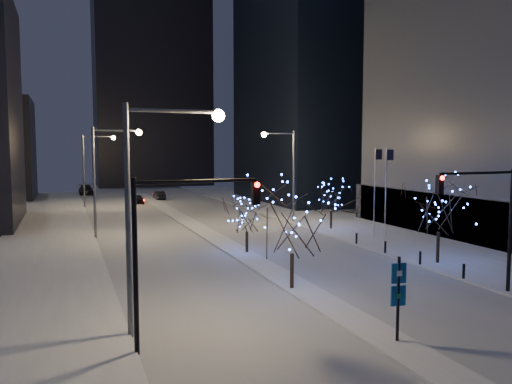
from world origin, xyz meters
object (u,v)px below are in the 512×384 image
street_lamp_w_near (153,186)px  holiday_tree_median_near (292,218)px  car_near (138,199)px  traffic_signal_east (490,210)px  street_lamp_w_far (92,160)px  car_mid (159,195)px  holiday_tree_median_far (247,217)px  car_far (86,190)px  holiday_tree_plaza_far (331,197)px  wayfinding_sign (398,291)px  traffic_signal_west (175,233)px  street_lamp_w_mid (106,166)px  holiday_tree_plaza_near (439,205)px  street_lamp_east (286,164)px

street_lamp_w_near → holiday_tree_median_near: street_lamp_w_near is taller
street_lamp_w_near → car_near: (6.44, 52.61, -5.84)m
street_lamp_w_near → traffic_signal_east: street_lamp_w_near is taller
street_lamp_w_far → car_near: size_ratio=2.60×
traffic_signal_east → car_mid: (-7.44, 58.51, -4.10)m
traffic_signal_east → holiday_tree_median_far: bearing=119.0°
car_far → holiday_tree_median_near: bearing=-83.6°
holiday_tree_plaza_far → wayfinding_sign: holiday_tree_plaza_far is taller
street_lamp_w_far → wayfinding_sign: 55.69m
street_lamp_w_near → car_far: street_lamp_w_near is taller
street_lamp_w_near → traffic_signal_west: 2.70m
street_lamp_w_far → car_mid: street_lamp_w_far is taller
street_lamp_w_mid → car_near: (6.44, 27.61, -5.84)m
car_far → holiday_tree_plaza_far: holiday_tree_plaza_far is taller
street_lamp_w_near → car_near: street_lamp_w_near is taller
car_mid → holiday_tree_plaza_far: bearing=106.3°
holiday_tree_median_far → holiday_tree_plaza_near: holiday_tree_plaza_near is taller
street_lamp_east → holiday_tree_plaza_near: 22.16m
traffic_signal_east → wayfinding_sign: 9.81m
street_lamp_east → car_far: street_lamp_east is taller
holiday_tree_median_far → car_far: bearing=99.6°
street_lamp_w_mid → street_lamp_east: 19.26m
street_lamp_east → holiday_tree_median_near: street_lamp_east is taller
car_mid → holiday_tree_plaza_near: 52.60m
car_near → holiday_tree_median_near: (1.99, -48.67, 3.53)m
street_lamp_east → holiday_tree_median_far: (-9.58, -13.81, -3.58)m
street_lamp_east → car_near: (-12.58, 24.61, -5.79)m
street_lamp_w_far → wayfinding_sign: size_ratio=2.71×
holiday_tree_plaza_near → car_mid: bearing=101.2°
holiday_tree_median_near → wayfinding_sign: 8.94m
car_mid → holiday_tree_median_near: (-2.00, -53.56, 3.53)m
traffic_signal_west → holiday_tree_plaza_near: size_ratio=1.12×
traffic_signal_east → car_near: size_ratio=1.82×
traffic_signal_east → wayfinding_sign: bearing=-156.6°
street_lamp_w_near → holiday_tree_median_far: bearing=56.4°
street_lamp_w_mid → traffic_signal_west: bearing=-88.9°
car_mid → street_lamp_w_far: bearing=35.4°
car_mid → car_far: size_ratio=0.72×
street_lamp_w_near → holiday_tree_plaza_near: 21.63m
street_lamp_w_near → street_lamp_east: size_ratio=1.00×
traffic_signal_west → wayfinding_sign: bearing=-17.7°
street_lamp_w_near → holiday_tree_plaza_far: street_lamp_w_near is taller
street_lamp_east → traffic_signal_west: (-18.52, -30.00, -1.69)m
street_lamp_east → car_near: size_ratio=2.60×
street_lamp_east → car_far: bearing=114.2°
car_mid → car_far: (-10.50, 12.99, 0.15)m
street_lamp_w_near → holiday_tree_median_far: 17.42m
holiday_tree_plaza_near → holiday_tree_plaza_far: holiday_tree_plaza_near is taller
holiday_tree_median_far → traffic_signal_west: bearing=-118.9°
holiday_tree_median_near → holiday_tree_plaza_near: 12.38m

